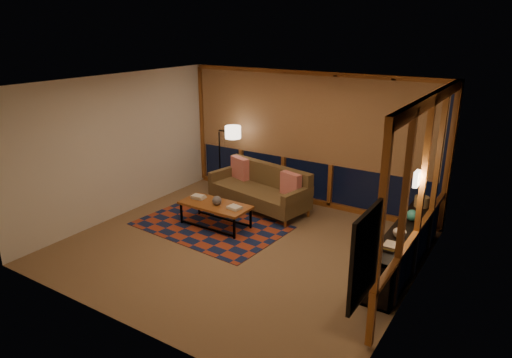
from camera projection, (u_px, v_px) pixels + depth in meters
The scene contains 21 objects.
floor at pixel (240, 247), 7.66m from camera, with size 5.50×5.00×0.01m, color brown.
ceiling at pixel (238, 84), 6.79m from camera, with size 5.50×5.00×0.01m, color white.
walls at pixel (239, 170), 7.22m from camera, with size 5.51×5.01×2.70m.
window_wall_back at pixel (308, 139), 9.17m from camera, with size 5.30×0.16×2.60m, color #9D5621, non-canonical shape.
window_wall_right at pixel (422, 190), 6.34m from camera, with size 0.16×3.70×2.60m, color #9D5621, non-canonical shape.
wall_art at pixel (364, 256), 4.34m from camera, with size 0.06×0.74×0.94m, color red, non-canonical shape.
wall_sconce at pixel (417, 179), 6.19m from camera, with size 0.12×0.18×0.22m, color beige, non-canonical shape.
sofa at pixel (259, 188), 9.12m from camera, with size 2.09×0.85×0.86m, color brown, non-canonical shape.
pillow_left at pixel (240, 168), 9.66m from camera, with size 0.47×0.16×0.47m, color red, non-canonical shape.
pillow_right at pixel (291, 184), 8.71m from camera, with size 0.44×0.15×0.44m, color red, non-canonical shape.
area_rug at pixel (211, 226), 8.44m from camera, with size 2.64×1.76×0.01m, color #94361D.
coffee_table at pixel (216, 215), 8.37m from camera, with size 1.32×0.61×0.44m, color #9D5621, non-canonical shape.
book_stack_a at pixel (198, 197), 8.54m from camera, with size 0.23×0.19×0.07m, color silver, non-canonical shape.
book_stack_b at pixel (234, 207), 8.07m from camera, with size 0.24×0.19×0.05m, color silver, non-canonical shape.
ceramic_pot at pixel (217, 200), 8.24m from camera, with size 0.17×0.17×0.17m, color #292930.
floor_lamp at pixel (220, 159), 9.91m from camera, with size 0.51×0.34×1.54m, color black, non-canonical shape.
bookshelf at pixel (405, 247), 6.92m from camera, with size 0.40×2.70×0.67m, color black, non-canonical shape.
basket at pixel (422, 202), 7.53m from camera, with size 0.23×0.23×0.18m, color #997747.
teal_bowl at pixel (412, 215), 6.98m from camera, with size 0.18×0.18×0.18m, color #2B7D6C.
vase at pixel (400, 231), 6.44m from camera, with size 0.19×0.19×0.20m, color tan.
shelf_book_stack at pixel (390, 247), 6.12m from camera, with size 0.16×0.22×0.06m, color silver, non-canonical shape.
Camera 1 is at (3.92, -5.67, 3.53)m, focal length 32.00 mm.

